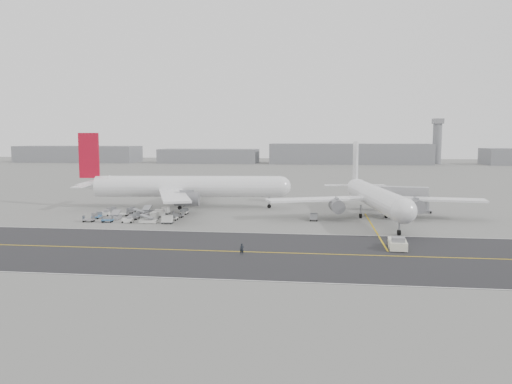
# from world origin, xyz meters

# --- Properties ---
(ground) EXTENTS (700.00, 700.00, 0.00)m
(ground) POSITION_xyz_m (0.00, 0.00, 0.00)
(ground) COLOR gray
(ground) RESTS_ON ground
(taxiway) EXTENTS (220.00, 59.00, 0.03)m
(taxiway) POSITION_xyz_m (5.02, -17.98, 0.01)
(taxiway) COLOR #2B2B2D
(taxiway) RESTS_ON ground
(horizon_buildings) EXTENTS (520.00, 28.00, 28.00)m
(horizon_buildings) POSITION_xyz_m (30.00, 260.00, 0.00)
(horizon_buildings) COLOR gray
(horizon_buildings) RESTS_ON ground
(control_tower) EXTENTS (7.00, 7.00, 31.25)m
(control_tower) POSITION_xyz_m (100.00, 265.00, 16.25)
(control_tower) COLOR gray
(control_tower) RESTS_ON ground
(airliner_a) EXTENTS (55.72, 54.86, 19.24)m
(airliner_a) POSITION_xyz_m (-15.68, 29.41, 5.55)
(airliner_a) COLOR white
(airliner_a) RESTS_ON ground
(airliner_b) EXTENTS (48.50, 49.32, 17.06)m
(airliner_b) POSITION_xyz_m (31.28, 18.51, 4.92)
(airliner_b) COLOR white
(airliner_b) RESTS_ON ground
(pushback_tug) EXTENTS (3.18, 7.66, 2.17)m
(pushback_tug) POSITION_xyz_m (31.77, -12.85, 0.89)
(pushback_tug) COLOR white
(pushback_tug) RESTS_ON ground
(jet_bridge) EXTENTS (17.02, 5.73, 6.35)m
(jet_bridge) POSITION_xyz_m (37.63, 29.80, 4.42)
(jet_bridge) COLOR gray
(jet_bridge) RESTS_ON ground
(gse_cluster) EXTENTS (25.21, 20.19, 1.82)m
(gse_cluster) POSITION_xyz_m (-21.28, 12.37, 0.00)
(gse_cluster) COLOR gray
(gse_cluster) RESTS_ON ground
(stray_dolly) EXTENTS (1.65, 2.65, 1.62)m
(stray_dolly) POSITION_xyz_m (17.96, 13.40, 0.00)
(stray_dolly) COLOR silver
(stray_dolly) RESTS_ON ground
(ground_crew_a) EXTENTS (0.67, 0.46, 1.78)m
(ground_crew_a) POSITION_xyz_m (7.33, -20.09, 0.89)
(ground_crew_a) COLOR black
(ground_crew_a) RESTS_ON ground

